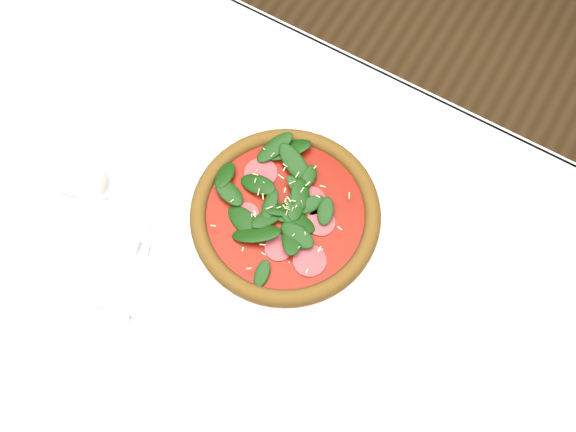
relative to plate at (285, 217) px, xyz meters
The scene contains 7 objects.
ground 0.77m from the plate, 119.76° to the right, with size 6.00×6.00×0.00m, color brown.
dining_table 0.15m from the plate, 119.76° to the right, with size 1.21×0.81×0.75m.
plate is the anchor object (origin of this frame).
pizza 0.02m from the plate, 146.31° to the right, with size 0.31×0.31×0.04m.
wine_glass 0.29m from the plate, 148.93° to the right, with size 0.08×0.08×0.19m.
napkin 0.24m from the plate, 122.31° to the right, with size 0.16×0.07×0.01m, color white.
fork 0.22m from the plate, 128.56° to the right, with size 0.08×0.17×0.00m.
Camera 1 is at (0.24, -0.21, 1.63)m, focal length 40.00 mm.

